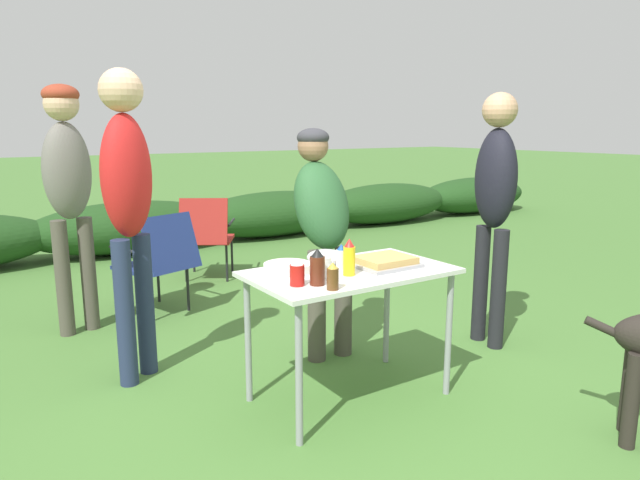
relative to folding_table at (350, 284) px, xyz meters
The scene contains 18 objects.
ground_plane 0.66m from the folding_table, ahead, with size 60.00×60.00×0.00m, color #477533.
shrub_hedge 4.53m from the folding_table, 90.00° to the left, with size 14.40×0.90×0.62m.
folding_table is the anchor object (origin of this frame).
food_tray 0.23m from the folding_table, 10.28° to the right, with size 0.33×0.29×0.06m.
plate_stack 0.35m from the folding_table, 153.37° to the left, with size 0.26×0.26×0.05m, color white.
mixing_bowl 0.22m from the folding_table, 101.91° to the left, with size 0.22×0.22×0.08m, color silver.
paper_cup_stack 0.26m from the folding_table, 162.92° to the right, with size 0.08×0.08×0.11m, color white.
mustard_bottle 0.20m from the folding_table, 129.80° to the right, with size 0.06×0.06×0.19m.
mayo_bottle 0.15m from the folding_table, 143.01° to the left, with size 0.06×0.06×0.14m.
ketchup_bottle 0.43m from the folding_table, 165.19° to the right, with size 0.07×0.07×0.13m.
beer_bottle 0.42m from the folding_table, 138.53° to the right, with size 0.06×0.06×0.13m.
bbq_sauce_bottle 0.38m from the folding_table, 154.38° to the right, with size 0.07×0.07×0.18m.
standing_person_in_olive_jacket 0.73m from the folding_table, 69.54° to the left, with size 0.39×0.48×1.49m.
standing_person_in_dark_puffer 1.36m from the folding_table, ahead, with size 0.27×0.35×1.72m.
standing_person_in_red_jacket 1.37m from the folding_table, 135.52° to the left, with size 0.42×0.40×1.82m.
standing_person_in_navy_coat 2.27m from the folding_table, 118.54° to the left, with size 0.39×0.32×1.79m.
camp_chair_green_behind_table 2.85m from the folding_table, 83.69° to the left, with size 0.70×0.74×0.83m.
camp_chair_near_hedge 2.06m from the folding_table, 102.00° to the left, with size 0.63×0.71×0.83m.
Camera 1 is at (-1.77, -2.41, 1.50)m, focal length 32.00 mm.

